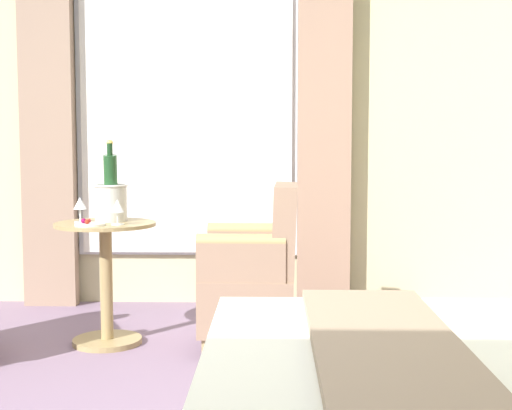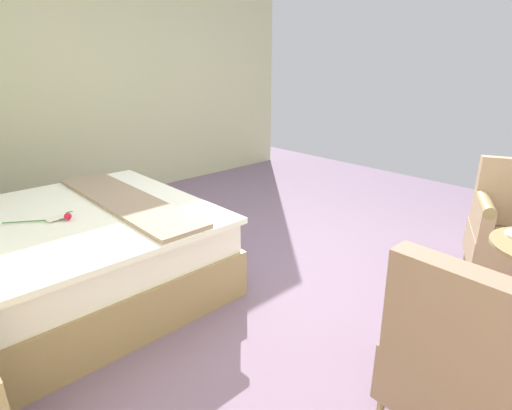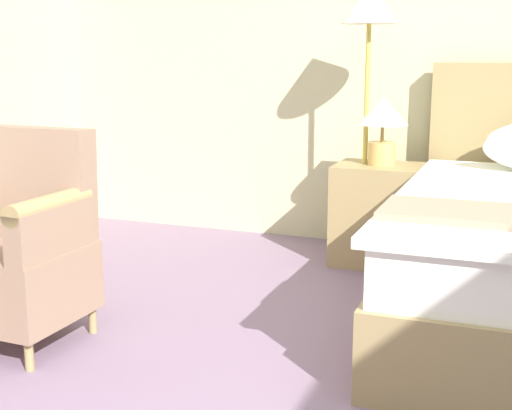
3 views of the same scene
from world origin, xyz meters
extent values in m
plane|color=slate|center=(0.00, 0.00, 0.00)|extent=(6.97, 6.97, 0.00)
cube|color=beige|center=(2.79, 0.00, 1.42)|extent=(0.12, 5.36, 2.85)
cube|color=#998354|center=(0.73, 1.45, 0.17)|extent=(1.69, 2.06, 0.35)
cube|color=white|center=(0.73, 1.45, 0.46)|extent=(1.64, 2.00, 0.22)
cube|color=white|center=(0.73, 1.39, 0.59)|extent=(1.73, 1.94, 0.04)
cube|color=gray|center=(0.73, 0.88, 0.63)|extent=(1.69, 0.37, 0.03)
cylinder|color=#2D6628|center=(0.75, 1.50, 0.62)|extent=(0.23, 0.34, 0.01)
sphere|color=red|center=(0.64, 1.33, 0.64)|extent=(0.05, 0.05, 0.05)
ellipsoid|color=#33702D|center=(0.75, 1.28, 0.63)|extent=(0.02, 0.05, 0.01)
cube|color=white|center=(0.71, 1.39, 0.62)|extent=(0.10, 0.12, 0.00)
cylinder|color=#998354|center=(-1.37, 0.25, 0.06)|extent=(0.04, 0.04, 0.12)
cylinder|color=#998354|center=(-1.35, 0.66, 0.06)|extent=(0.04, 0.04, 0.12)
cube|color=#91735D|center=(-1.61, 0.46, 0.27)|extent=(0.60, 0.51, 0.30)
cube|color=#91735D|center=(-1.61, 0.66, 0.66)|extent=(0.56, 0.15, 0.49)
cube|color=#91735D|center=(-1.37, 0.44, 0.52)|extent=(0.10, 0.46, 0.20)
cylinder|color=#998354|center=(-1.37, 0.44, 0.62)|extent=(0.10, 0.46, 0.09)
cylinder|color=#998354|center=(-1.23, -0.82, 0.07)|extent=(0.04, 0.04, 0.15)
cylinder|color=#998354|center=(-1.02, -1.25, 0.07)|extent=(0.04, 0.04, 0.15)
cube|color=tan|center=(-1.33, -1.14, 0.27)|extent=(0.72, 0.73, 0.25)
cube|color=tan|center=(-1.14, -1.03, 0.52)|extent=(0.30, 0.50, 0.23)
cylinder|color=#998354|center=(-1.14, -1.03, 0.63)|extent=(0.30, 0.50, 0.09)
camera|label=1|loc=(2.24, 0.60, 1.13)|focal=50.00mm
camera|label=2|loc=(-2.01, 2.10, 1.62)|focal=28.00mm
camera|label=3|loc=(0.40, -1.86, 1.22)|focal=50.00mm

